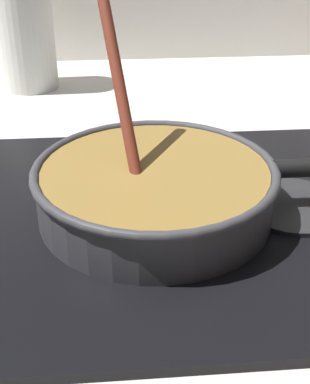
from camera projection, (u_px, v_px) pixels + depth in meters
ground at (153, 267)px, 0.61m from camera, size 2.40×1.60×0.04m
hob_plate at (155, 218)px, 0.65m from camera, size 0.56×0.48×0.01m
burner_ring at (155, 211)px, 0.65m from camera, size 0.17×0.17×0.01m
spare_burner at (293, 205)px, 0.66m from camera, size 0.13×0.13×0.01m
cooking_pan at (156, 188)px, 0.63m from camera, size 0.41×0.29×0.24m
paper_towel_roll at (24, 29)px, 1.05m from camera, size 0.11×0.11×0.23m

